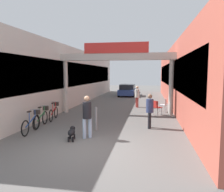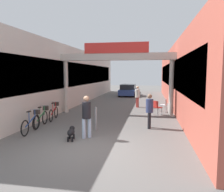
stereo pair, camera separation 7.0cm
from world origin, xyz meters
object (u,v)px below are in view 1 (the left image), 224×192
(bicycle_green_second, at_px, (42,117))
(cafe_chair_aluminium_farther, at_px, (164,104))
(bollard_post_metal, at_px, (96,118))
(cafe_chair_red_nearer, at_px, (157,106))
(pedestrian_with_dog, at_px, (87,114))
(parked_car_blue, at_px, (127,90))
(bicycle_blue_nearest, at_px, (32,122))
(pedestrian_companion, at_px, (150,109))
(dog_on_leash, at_px, (72,132))
(pedestrian_carrying_crate, at_px, (137,95))
(bicycle_red_third, at_px, (54,112))

(bicycle_green_second, bearing_deg, cafe_chair_aluminium_farther, 39.20)
(bollard_post_metal, bearing_deg, cafe_chair_red_nearer, 56.17)
(cafe_chair_red_nearer, relative_size, cafe_chair_aluminium_farther, 1.00)
(pedestrian_with_dog, relative_size, bicycle_green_second, 1.00)
(cafe_chair_aluminium_farther, bearing_deg, bollard_post_metal, -121.82)
(parked_car_blue, bearing_deg, cafe_chair_red_nearer, -75.38)
(pedestrian_with_dog, bearing_deg, bicycle_green_second, 150.73)
(bicycle_blue_nearest, bearing_deg, cafe_chair_aluminium_farther, 45.60)
(pedestrian_companion, xyz_separation_m, dog_on_leash, (-2.95, -2.37, -0.60))
(cafe_chair_red_nearer, distance_m, parked_car_blue, 11.69)
(pedestrian_carrying_crate, bearing_deg, parked_car_blue, 100.61)
(dog_on_leash, bearing_deg, pedestrian_with_dog, 35.46)
(bollard_post_metal, relative_size, cafe_chair_aluminium_farther, 1.21)
(bollard_post_metal, height_order, cafe_chair_aluminium_farther, bollard_post_metal)
(pedestrian_with_dog, xyz_separation_m, pedestrian_carrying_crate, (1.50, 8.27, -0.05))
(bollard_post_metal, bearing_deg, dog_on_leash, -111.00)
(pedestrian_carrying_crate, relative_size, parked_car_blue, 0.40)
(bicycle_green_second, distance_m, bollard_post_metal, 2.83)
(cafe_chair_aluminium_farther, bearing_deg, dog_on_leash, -119.58)
(pedestrian_with_dog, xyz_separation_m, cafe_chair_red_nearer, (2.88, 5.35, -0.43))
(bicycle_blue_nearest, bearing_deg, pedestrian_with_dog, -8.66)
(pedestrian_carrying_crate, xyz_separation_m, bicycle_green_second, (-4.23, -6.75, -0.48))
(pedestrian_carrying_crate, xyz_separation_m, bollard_post_metal, (-1.42, -7.10, -0.37))
(pedestrian_companion, height_order, dog_on_leash, pedestrian_companion)
(pedestrian_carrying_crate, height_order, cafe_chair_aluminium_farther, pedestrian_carrying_crate)
(pedestrian_carrying_crate, relative_size, bicycle_green_second, 0.96)
(pedestrian_companion, distance_m, bollard_post_metal, 2.53)
(bollard_post_metal, distance_m, cafe_chair_red_nearer, 5.03)
(pedestrian_carrying_crate, distance_m, dog_on_leash, 8.89)
(pedestrian_with_dog, height_order, bicycle_green_second, pedestrian_with_dog)
(pedestrian_carrying_crate, relative_size, dog_on_leash, 2.28)
(bicycle_blue_nearest, bearing_deg, parked_car_blue, 81.15)
(bicycle_green_second, xyz_separation_m, cafe_chair_red_nearer, (5.60, 3.82, 0.10))
(dog_on_leash, bearing_deg, bollard_post_metal, 69.00)
(bollard_post_metal, height_order, cafe_chair_red_nearer, bollard_post_metal)
(bicycle_blue_nearest, xyz_separation_m, parked_car_blue, (2.53, 16.26, 0.21))
(pedestrian_with_dog, height_order, bollard_post_metal, pedestrian_with_dog)
(bollard_post_metal, height_order, parked_car_blue, parked_car_blue)
(dog_on_leash, height_order, cafe_chair_red_nearer, cafe_chair_red_nearer)
(pedestrian_companion, distance_m, cafe_chair_aluminium_farther, 4.63)
(pedestrian_carrying_crate, xyz_separation_m, cafe_chair_aluminium_farther, (1.90, -1.75, -0.38))
(pedestrian_companion, xyz_separation_m, bollard_post_metal, (-2.36, -0.84, -0.37))
(bollard_post_metal, xyz_separation_m, cafe_chair_red_nearer, (2.80, 4.18, -0.01))
(pedestrian_companion, bearing_deg, cafe_chair_red_nearer, 82.53)
(bicycle_red_third, distance_m, cafe_chair_red_nearer, 6.12)
(pedestrian_with_dog, relative_size, bollard_post_metal, 1.57)
(dog_on_leash, distance_m, bicycle_red_third, 4.13)
(pedestrian_with_dog, xyz_separation_m, pedestrian_companion, (2.44, 2.01, -0.05))
(cafe_chair_red_nearer, bearing_deg, bicycle_blue_nearest, -137.88)
(bicycle_green_second, distance_m, cafe_chair_aluminium_farther, 7.90)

